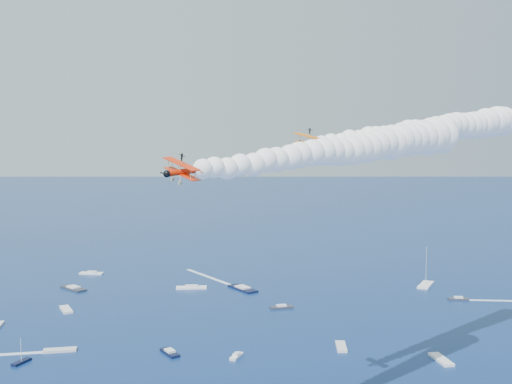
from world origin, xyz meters
name	(u,v)px	position (x,y,z in m)	size (l,w,h in m)	color
biplane_lead	(311,143)	(18.72, 19.84, 58.31)	(6.46, 7.25, 4.37)	#FF6C05
biplane_trail	(183,172)	(-8.95, -0.80, 54.34)	(6.31, 7.08, 4.27)	red
smoke_trail_lead	(426,130)	(51.74, 32.87, 61.06)	(67.94, 31.35, 12.98)	white
smoke_trail_trail	(345,150)	(23.12, 14.43, 57.09)	(66.20, 35.37, 12.98)	white
spectator_boats	(180,315)	(10.58, 113.34, 0.35)	(220.85, 155.28, 0.70)	#2F333E
boat_wakes	(142,306)	(-0.31, 129.54, 0.03)	(285.68, 99.22, 0.04)	white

